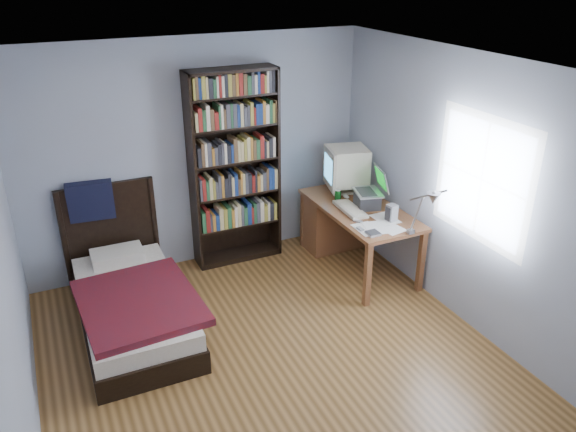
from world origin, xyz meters
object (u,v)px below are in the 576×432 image
(desk, at_px, (340,219))
(crt_monitor, at_px, (345,167))
(desk_lamp, at_px, (430,202))
(bed, at_px, (130,299))
(laptop, at_px, (369,196))
(bookshelf, at_px, (235,169))
(speaker, at_px, (392,213))
(soda_can, at_px, (338,196))
(keyboard, at_px, (350,209))

(desk, bearing_deg, crt_monitor, 38.15)
(desk_lamp, relative_size, bed, 0.31)
(laptop, xyz_separation_m, desk_lamp, (-0.10, -1.11, 0.39))
(desk, bearing_deg, bookshelf, 162.32)
(desk_lamp, relative_size, bookshelf, 0.29)
(speaker, distance_m, soda_can, 0.73)
(crt_monitor, xyz_separation_m, laptop, (0.02, -0.49, -0.18))
(speaker, relative_size, bookshelf, 0.08)
(desk, distance_m, desk_lamp, 1.74)
(speaker, bearing_deg, desk, 89.36)
(keyboard, relative_size, speaker, 2.65)
(bookshelf, bearing_deg, keyboard, -38.98)
(crt_monitor, xyz_separation_m, bed, (-2.59, -0.50, -0.77))
(desk_lamp, relative_size, keyboard, 1.29)
(desk, bearing_deg, speaker, -82.85)
(speaker, bearing_deg, keyboard, 113.59)
(speaker, bearing_deg, bookshelf, 127.99)
(bed, bearing_deg, desk_lamp, -23.83)
(laptop, relative_size, speaker, 2.32)
(desk, xyz_separation_m, bookshelf, (-1.14, 0.36, 0.68))
(laptop, relative_size, soda_can, 3.35)
(desk_lamp, height_order, soda_can, desk_lamp)
(crt_monitor, bearing_deg, bookshelf, 166.24)
(desk, height_order, laptop, laptop)
(keyboard, height_order, bookshelf, bookshelf)
(desk_lamp, bearing_deg, bookshelf, 120.84)
(crt_monitor, height_order, keyboard, crt_monitor)
(desk, relative_size, crt_monitor, 2.74)
(desk_lamp, distance_m, speaker, 0.81)
(desk, height_order, crt_monitor, crt_monitor)
(laptop, xyz_separation_m, bed, (-2.61, -0.00, -0.59))
(speaker, bearing_deg, crt_monitor, 83.77)
(soda_can, bearing_deg, bed, -173.44)
(laptop, bearing_deg, soda_can, 130.09)
(keyboard, xyz_separation_m, bed, (-2.37, 0.01, -0.49))
(speaker, bearing_deg, desk_lamp, -106.82)
(desk, relative_size, soda_can, 11.96)
(laptop, bearing_deg, speaker, -88.90)
(crt_monitor, distance_m, keyboard, 0.62)
(laptop, distance_m, speaker, 0.42)
(bed, bearing_deg, laptop, 0.08)
(keyboard, bearing_deg, bed, -177.16)
(soda_can, distance_m, bookshelf, 1.17)
(bookshelf, height_order, bed, bookshelf)
(speaker, relative_size, bed, 0.09)
(crt_monitor, xyz_separation_m, speaker, (0.02, -0.91, -0.21))
(keyboard, bearing_deg, crt_monitor, 69.74)
(laptop, height_order, speaker, laptop)
(desk_lamp, bearing_deg, bed, 156.17)
(crt_monitor, distance_m, soda_can, 0.39)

